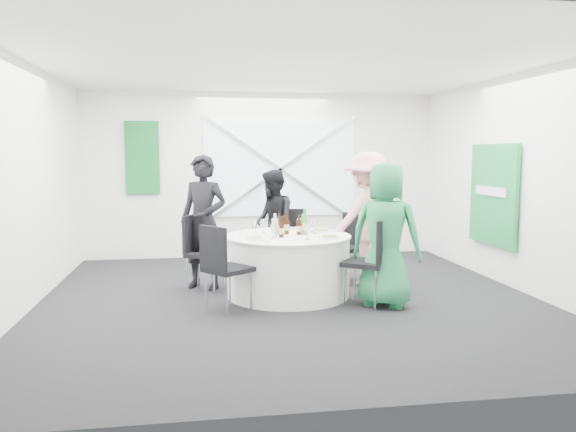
{
  "coord_description": "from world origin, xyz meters",
  "views": [
    {
      "loc": [
        -1.08,
        -6.61,
        1.77
      ],
      "look_at": [
        0.0,
        0.2,
        1.0
      ],
      "focal_mm": 35.0,
      "sensor_mm": 36.0,
      "label": 1
    }
  ],
  "objects": [
    {
      "name": "chair_front_left",
      "position": [
        -0.85,
        -0.46,
        0.58
      ],
      "size": [
        0.63,
        0.63,
        0.98
      ],
      "rotation": [
        0.0,
        0.0,
        2.23
      ],
      "color": "black",
      "rests_on": "floor"
    },
    {
      "name": "window_panel",
      "position": [
        0.3,
        2.96,
        1.5
      ],
      "size": [
        2.6,
        0.03,
        1.6
      ],
      "primitive_type": "cube",
      "color": "silver",
      "rests_on": "wall_back"
    },
    {
      "name": "fork_d",
      "position": [
        -0.37,
        0.64,
        0.76
      ],
      "size": [
        0.09,
        0.13,
        0.01
      ],
      "primitive_type": "cube",
      "rotation": [
        0.0,
        0.0,
        2.57
      ],
      "color": "silver",
      "rests_on": "banquet_table"
    },
    {
      "name": "green_banner",
      "position": [
        -2.0,
        2.95,
        1.7
      ],
      "size": [
        0.55,
        0.04,
        1.2
      ],
      "primitive_type": "cube",
      "color": "#146833",
      "rests_on": "wall_back"
    },
    {
      "name": "floor",
      "position": [
        0.0,
        0.0,
        0.0
      ],
      "size": [
        6.0,
        6.0,
        0.0
      ],
      "primitive_type": "plane",
      "color": "black",
      "rests_on": "ground"
    },
    {
      "name": "plate_front_right",
      "position": [
        0.46,
        -0.1,
        0.78
      ],
      "size": [
        0.25,
        0.25,
        0.04
      ],
      "color": "white",
      "rests_on": "banquet_table"
    },
    {
      "name": "knife_b",
      "position": [
        0.53,
        -0.02,
        0.76
      ],
      "size": [
        0.11,
        0.12,
        0.01
      ],
      "primitive_type": "cube",
      "rotation": [
        0.0,
        0.0,
        -0.7
      ],
      "color": "silver",
      "rests_on": "banquet_table"
    },
    {
      "name": "beer_bottle_c",
      "position": [
        0.14,
        0.23,
        0.85
      ],
      "size": [
        0.06,
        0.06,
        0.25
      ],
      "color": "#3A190A",
      "rests_on": "banquet_table"
    },
    {
      "name": "chair_back_right",
      "position": [
        0.99,
        0.95,
        0.55
      ],
      "size": [
        0.6,
        0.59,
        0.93
      ],
      "rotation": [
        0.0,
        0.0,
        -0.93
      ],
      "color": "black",
      "rests_on": "floor"
    },
    {
      "name": "knife_d",
      "position": [
        -0.55,
        0.36,
        0.76
      ],
      "size": [
        0.09,
        0.13,
        0.01
      ],
      "primitive_type": "cube",
      "rotation": [
        0.0,
        0.0,
        2.57
      ],
      "color": "silver",
      "rests_on": "banquet_table"
    },
    {
      "name": "chair_front_right",
      "position": [
        0.9,
        -0.44,
        0.6
      ],
      "size": [
        0.65,
        0.65,
        1.02
      ],
      "rotation": [
        0.0,
        0.0,
        4.09
      ],
      "color": "black",
      "rests_on": "floor"
    },
    {
      "name": "wall_front",
      "position": [
        0.0,
        -3.0,
        1.4
      ],
      "size": [
        6.0,
        0.0,
        6.0
      ],
      "primitive_type": "plane",
      "rotation": [
        -1.57,
        0.0,
        0.0
      ],
      "color": "white",
      "rests_on": "floor"
    },
    {
      "name": "knife_a",
      "position": [
        -0.16,
        0.75,
        0.76
      ],
      "size": [
        0.15,
        0.02,
        0.01
      ],
      "primitive_type": "cube",
      "rotation": [
        0.0,
        0.0,
        1.55
      ],
      "color": "silver",
      "rests_on": "banquet_table"
    },
    {
      "name": "plate_back",
      "position": [
        0.05,
        0.75,
        0.77
      ],
      "size": [
        0.29,
        0.29,
        0.01
      ],
      "color": "white",
      "rests_on": "banquet_table"
    },
    {
      "name": "knife_c",
      "position": [
        -0.33,
        -0.27,
        0.76
      ],
      "size": [
        0.1,
        0.13,
        0.01
      ],
      "primitive_type": "cube",
      "rotation": [
        0.0,
        0.0,
        -2.49
      ],
      "color": "silver",
      "rests_on": "banquet_table"
    },
    {
      "name": "green_sign",
      "position": [
        2.94,
        0.6,
        1.2
      ],
      "size": [
        0.05,
        1.2,
        1.4
      ],
      "primitive_type": "cube",
      "color": "#18863F",
      "rests_on": "wall_right"
    },
    {
      "name": "wine_glass_c",
      "position": [
        0.18,
        -0.18,
        0.88
      ],
      "size": [
        0.07,
        0.07,
        0.17
      ],
      "color": "white",
      "rests_on": "banquet_table"
    },
    {
      "name": "plate_back_left",
      "position": [
        -0.48,
        0.39,
        0.77
      ],
      "size": [
        0.24,
        0.24,
        0.01
      ],
      "color": "white",
      "rests_on": "banquet_table"
    },
    {
      "name": "napkin",
      "position": [
        -0.46,
        -0.11,
        0.8
      ],
      "size": [
        0.19,
        0.16,
        0.04
      ],
      "primitive_type": "cube",
      "rotation": [
        0.0,
        0.0,
        0.45
      ],
      "color": "white",
      "rests_on": "plate_front_left"
    },
    {
      "name": "wine_glass_f",
      "position": [
        -0.22,
        -0.06,
        0.88
      ],
      "size": [
        0.07,
        0.07,
        0.17
      ],
      "color": "white",
      "rests_on": "banquet_table"
    },
    {
      "name": "wine_glass_a",
      "position": [
        -0.28,
        0.48,
        0.88
      ],
      "size": [
        0.07,
        0.07,
        0.17
      ],
      "color": "white",
      "rests_on": "banquet_table"
    },
    {
      "name": "person_man_back",
      "position": [
        -0.03,
        1.46,
        0.77
      ],
      "size": [
        0.43,
        0.76,
        1.54
      ],
      "primitive_type": "imported",
      "rotation": [
        0.0,
        0.0,
        -1.55
      ],
      "color": "black",
      "rests_on": "floor"
    },
    {
      "name": "wall_back",
      "position": [
        0.0,
        3.0,
        1.4
      ],
      "size": [
        6.0,
        0.0,
        6.0
      ],
      "primitive_type": "plane",
      "rotation": [
        1.57,
        0.0,
        0.0
      ],
      "color": "white",
      "rests_on": "floor"
    },
    {
      "name": "fork_b",
      "position": [
        0.29,
        -0.3,
        0.76
      ],
      "size": [
        0.11,
        0.12,
        0.01
      ],
      "primitive_type": "cube",
      "rotation": [
        0.0,
        0.0,
        -0.74
      ],
      "color": "silver",
      "rests_on": "banquet_table"
    },
    {
      "name": "fork_c",
      "position": [
        -0.55,
        0.02,
        0.76
      ],
      "size": [
        0.1,
        0.13,
        0.01
      ],
      "primitive_type": "cube",
      "rotation": [
        0.0,
        0.0,
        -2.52
      ],
      "color": "silver",
      "rests_on": "banquet_table"
    },
    {
      "name": "banquet_table",
      "position": [
        0.0,
        0.2,
        0.38
      ],
      "size": [
        1.56,
        1.56,
        0.76
      ],
      "color": "white",
      "rests_on": "floor"
    },
    {
      "name": "person_woman_green",
      "position": [
        1.03,
        -0.47,
        0.84
      ],
      "size": [
        0.98,
        0.9,
        1.68
      ],
      "primitive_type": "imported",
      "rotation": [
        0.0,
        0.0,
        2.57
      ],
      "color": "#24854E",
      "rests_on": "floor"
    },
    {
      "name": "wall_left",
      "position": [
        -3.0,
        0.0,
        1.4
      ],
      "size": [
        0.0,
        6.0,
        6.0
      ],
      "primitive_type": "plane",
      "rotation": [
        1.57,
        0.0,
        1.57
      ],
      "color": "white",
      "rests_on": "floor"
    },
    {
      "name": "beer_bottle_d",
      "position": [
        -0.11,
        0.03,
        0.86
      ],
      "size": [
        0.06,
        0.06,
        0.26
      ],
      "color": "#3A190A",
      "rests_on": "banquet_table"
    },
    {
      "name": "green_water_bottle",
      "position": [
        0.22,
        0.23,
        0.89
      ],
      "size": [
        0.08,
        0.08,
        0.32
      ],
      "color": "green",
      "rests_on": "banquet_table"
    },
    {
      "name": "plate_front_left",
      "position": [
        -0.45,
        -0.09,
        0.77
      ],
      "size": [
        0.25,
        0.25,
        0.01
      ],
      "color": "white",
      "rests_on": "banquet_table"
    },
    {
      "name": "clear_water_bottle",
      "position": [
        -0.18,
        0.11,
        0.87
      ],
      "size": [
        0.08,
        0.08,
        0.28
      ],
      "color": "silver",
      "rests_on": "banquet_table"
    },
    {
      "name": "wine_glass_b",
      "position": [
        -0.41,
        0.27,
        0.88
      ],
      "size": [
        0.07,
        0.07,
        0.17
      ],
      "color": "white",
      "rests_on": "banquet_table"
    },
    {
      "name": "beer_bottle_a",
      "position": [
        -0.1,
        0.28,
        0.87
      ],
      "size": [
        0.06,
        0.06,
        0.27
      ],
      "color": "#3A190A",
      "rests_on": "banquet_table"
    },
    {
      "name": "wine_glass_g",
      "position": [
        0.36,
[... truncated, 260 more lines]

